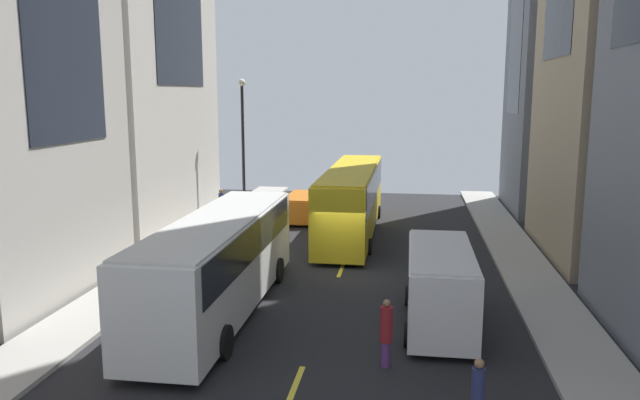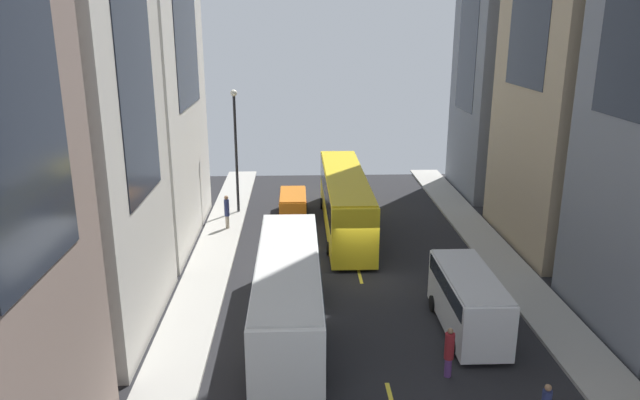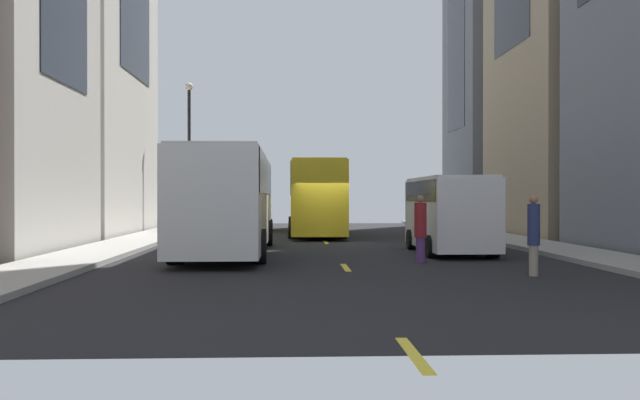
{
  "view_description": "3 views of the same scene",
  "coord_description": "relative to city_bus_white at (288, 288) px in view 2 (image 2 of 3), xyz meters",
  "views": [
    {
      "loc": [
        2.81,
        -25.29,
        7.54
      ],
      "look_at": [
        -1.57,
        4.51,
        2.26
      ],
      "focal_mm": 34.39,
      "sensor_mm": 36.0,
      "label": 1
    },
    {
      "loc": [
        -3.14,
        -27.98,
        12.47
      ],
      "look_at": [
        -1.85,
        5.04,
        2.58
      ],
      "focal_mm": 33.29,
      "sensor_mm": 36.0,
      "label": 2
    },
    {
      "loc": [
        -1.51,
        -29.51,
        1.93
      ],
      "look_at": [
        -0.14,
        2.38,
        1.76
      ],
      "focal_mm": 39.68,
      "sensor_mm": 36.0,
      "label": 3
    }
  ],
  "objects": [
    {
      "name": "city_bus_white",
      "position": [
        0.0,
        0.0,
        0.0
      ],
      "size": [
        2.8,
        11.77,
        3.35
      ],
      "color": "silver",
      "rests_on": "ground"
    },
    {
      "name": "streetlamp_near",
      "position": [
        -3.61,
        16.33,
        3.08
      ],
      "size": [
        0.44,
        0.44,
        8.21
      ],
      "color": "black",
      "rests_on": "ground"
    },
    {
      "name": "pedestrian_crossing_mid",
      "position": [
        -3.98,
        12.89,
        -0.71
      ],
      "size": [
        0.32,
        0.32,
        2.11
      ],
      "rotation": [
        0.0,
        0.0,
        3.28
      ],
      "color": "gray",
      "rests_on": "ground"
    },
    {
      "name": "lane_stripe_1",
      "position": [
        3.58,
        -4.86,
        -2.0
      ],
      "size": [
        0.16,
        2.0,
        0.01
      ],
      "primitive_type": "cube",
      "color": "yellow",
      "rests_on": "ground"
    },
    {
      "name": "car_orange_0",
      "position": [
        0.1,
        15.69,
        -1.09
      ],
      "size": [
        1.92,
        4.1,
        1.55
      ],
      "color": "orange",
      "rests_on": "ground"
    },
    {
      "name": "lane_stripe_4",
      "position": [
        3.58,
        26.64,
        -2.0
      ],
      "size": [
        0.16,
        2.0,
        0.01
      ],
      "primitive_type": "cube",
      "color": "yellow",
      "rests_on": "ground"
    },
    {
      "name": "ground_plane",
      "position": [
        3.58,
        5.64,
        -2.01
      ],
      "size": [
        42.1,
        42.1,
        0.0
      ],
      "primitive_type": "plane",
      "color": "black"
    },
    {
      "name": "building_west_1",
      "position": [
        -9.87,
        0.86,
        10.86
      ],
      "size": [
        8.48,
        9.06,
        25.74
      ],
      "color": "#B7B2A8",
      "rests_on": "ground"
    },
    {
      "name": "delivery_van_white",
      "position": [
        7.48,
        -0.17,
        -0.49
      ],
      "size": [
        2.25,
        5.85,
        2.58
      ],
      "color": "white",
      "rests_on": "ground"
    },
    {
      "name": "lane_stripe_2",
      "position": [
        3.58,
        5.64,
        -2.0
      ],
      "size": [
        0.16,
        2.0,
        0.01
      ],
      "primitive_type": "cube",
      "color": "yellow",
      "rests_on": "ground"
    },
    {
      "name": "streetcar_yellow",
      "position": [
        3.35,
        12.87,
        0.12
      ],
      "size": [
        2.7,
        13.99,
        3.59
      ],
      "color": "yellow",
      "rests_on": "ground"
    },
    {
      "name": "building_east_3",
      "position": [
        15.89,
        21.38,
        11.87
      ],
      "size": [
        6.18,
        8.26,
        27.75
      ],
      "color": "slate",
      "rests_on": "ground"
    },
    {
      "name": "pedestrian_crossing_near",
      "position": [
        5.87,
        -3.5,
        -0.98
      ],
      "size": [
        0.35,
        0.35,
        1.96
      ],
      "rotation": [
        0.0,
        0.0,
        2.96
      ],
      "color": "#593372",
      "rests_on": "ground"
    },
    {
      "name": "sidewalk_west",
      "position": [
        -4.29,
        5.64,
        -1.93
      ],
      "size": [
        2.35,
        44.0,
        0.15
      ],
      "primitive_type": "cube",
      "color": "#9E9B93",
      "rests_on": "ground"
    },
    {
      "name": "sidewalk_east",
      "position": [
        11.45,
        5.64,
        -1.93
      ],
      "size": [
        2.35,
        44.0,
        0.15
      ],
      "primitive_type": "cube",
      "color": "#9E9B93",
      "rests_on": "ground"
    },
    {
      "name": "lane_stripe_3",
      "position": [
        3.58,
        16.14,
        -2.0
      ],
      "size": [
        0.16,
        2.0,
        0.01
      ],
      "primitive_type": "cube",
      "color": "yellow",
      "rests_on": "ground"
    }
  ]
}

